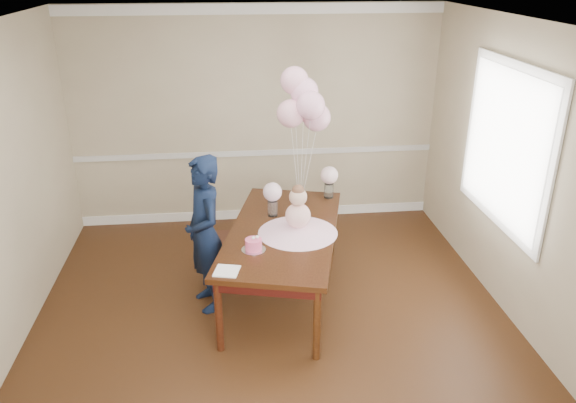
% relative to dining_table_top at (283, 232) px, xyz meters
% --- Properties ---
extents(floor, '(4.50, 5.00, 0.00)m').
position_rel_dining_table_top_xyz_m(floor, '(-0.14, -0.59, -0.73)').
color(floor, black).
rests_on(floor, ground).
extents(ceiling, '(4.50, 5.00, 0.02)m').
position_rel_dining_table_top_xyz_m(ceiling, '(-0.14, -0.59, 1.97)').
color(ceiling, silver).
rests_on(ceiling, wall_back).
extents(wall_back, '(4.50, 0.02, 2.70)m').
position_rel_dining_table_top_xyz_m(wall_back, '(-0.14, 1.91, 0.62)').
color(wall_back, tan).
rests_on(wall_back, floor).
extents(wall_right, '(0.02, 5.00, 2.70)m').
position_rel_dining_table_top_xyz_m(wall_right, '(2.11, -0.59, 0.62)').
color(wall_right, tan).
rests_on(wall_right, floor).
extents(chair_rail_trim, '(4.50, 0.02, 0.07)m').
position_rel_dining_table_top_xyz_m(chair_rail_trim, '(-0.14, 1.90, 0.17)').
color(chair_rail_trim, silver).
rests_on(chair_rail_trim, wall_back).
extents(crown_molding, '(4.50, 0.02, 0.12)m').
position_rel_dining_table_top_xyz_m(crown_molding, '(-0.14, 1.90, 1.90)').
color(crown_molding, white).
rests_on(crown_molding, wall_back).
extents(baseboard_trim, '(4.50, 0.02, 0.12)m').
position_rel_dining_table_top_xyz_m(baseboard_trim, '(-0.14, 1.90, -0.67)').
color(baseboard_trim, white).
rests_on(baseboard_trim, floor).
extents(window_frame, '(0.02, 1.66, 1.56)m').
position_rel_dining_table_top_xyz_m(window_frame, '(2.09, -0.09, 0.82)').
color(window_frame, white).
rests_on(window_frame, wall_right).
extents(window_blinds, '(0.01, 1.50, 1.40)m').
position_rel_dining_table_top_xyz_m(window_blinds, '(2.07, -0.09, 0.82)').
color(window_blinds, white).
rests_on(window_blinds, wall_right).
extents(dining_table_top, '(1.46, 2.19, 0.05)m').
position_rel_dining_table_top_xyz_m(dining_table_top, '(0.00, 0.00, 0.00)').
color(dining_table_top, black).
rests_on(dining_table_top, table_leg_fl).
extents(table_apron, '(1.34, 2.07, 0.10)m').
position_rel_dining_table_top_xyz_m(table_apron, '(0.00, 0.00, -0.08)').
color(table_apron, black).
rests_on(table_apron, table_leg_fl).
extents(table_leg_fl, '(0.09, 0.09, 0.70)m').
position_rel_dining_table_top_xyz_m(table_leg_fl, '(-0.63, -0.79, -0.38)').
color(table_leg_fl, black).
rests_on(table_leg_fl, floor).
extents(table_leg_fr, '(0.09, 0.09, 0.70)m').
position_rel_dining_table_top_xyz_m(table_leg_fr, '(0.18, -1.00, -0.38)').
color(table_leg_fr, black).
rests_on(table_leg_fr, floor).
extents(table_leg_bl, '(0.09, 0.09, 0.70)m').
position_rel_dining_table_top_xyz_m(table_leg_bl, '(-0.18, 1.00, -0.38)').
color(table_leg_bl, black).
rests_on(table_leg_bl, floor).
extents(table_leg_br, '(0.09, 0.09, 0.70)m').
position_rel_dining_table_top_xyz_m(table_leg_br, '(0.63, 0.79, -0.38)').
color(table_leg_br, black).
rests_on(table_leg_br, floor).
extents(baby_skirt, '(0.92, 0.92, 0.10)m').
position_rel_dining_table_top_xyz_m(baby_skirt, '(0.13, -0.09, 0.08)').
color(baby_skirt, '#FFBBD7').
rests_on(baby_skirt, dining_table_top).
extents(baby_torso, '(0.24, 0.24, 0.24)m').
position_rel_dining_table_top_xyz_m(baby_torso, '(0.13, -0.09, 0.21)').
color(baby_torso, '#F59BBF').
rests_on(baby_torso, baby_skirt).
extents(baby_head, '(0.17, 0.17, 0.17)m').
position_rel_dining_table_top_xyz_m(baby_head, '(0.13, -0.09, 0.40)').
color(baby_head, '#DAAF96').
rests_on(baby_head, baby_torso).
extents(baby_hair, '(0.12, 0.12, 0.12)m').
position_rel_dining_table_top_xyz_m(baby_hair, '(0.13, -0.09, 0.46)').
color(baby_hair, brown).
rests_on(baby_hair, baby_head).
extents(cake_platter, '(0.27, 0.27, 0.01)m').
position_rel_dining_table_top_xyz_m(cake_platter, '(-0.30, -0.39, 0.03)').
color(cake_platter, silver).
rests_on(cake_platter, dining_table_top).
extents(birthday_cake, '(0.18, 0.18, 0.10)m').
position_rel_dining_table_top_xyz_m(birthday_cake, '(-0.30, -0.39, 0.08)').
color(birthday_cake, '#EC4A7C').
rests_on(birthday_cake, cake_platter).
extents(cake_flower_a, '(0.03, 0.03, 0.03)m').
position_rel_dining_table_top_xyz_m(cake_flower_a, '(-0.30, -0.39, 0.15)').
color(cake_flower_a, silver).
rests_on(cake_flower_a, birthday_cake).
extents(cake_flower_b, '(0.03, 0.03, 0.03)m').
position_rel_dining_table_top_xyz_m(cake_flower_b, '(-0.27, -0.38, 0.15)').
color(cake_flower_b, white).
rests_on(cake_flower_b, birthday_cake).
extents(rose_vase_near, '(0.12, 0.12, 0.16)m').
position_rel_dining_table_top_xyz_m(rose_vase_near, '(-0.07, 0.33, 0.11)').
color(rose_vase_near, silver).
rests_on(rose_vase_near, dining_table_top).
extents(roses_near, '(0.19, 0.19, 0.19)m').
position_rel_dining_table_top_xyz_m(roses_near, '(-0.07, 0.33, 0.29)').
color(roses_near, silver).
rests_on(roses_near, rose_vase_near).
extents(rose_vase_far, '(0.12, 0.12, 0.16)m').
position_rel_dining_table_top_xyz_m(rose_vase_far, '(0.58, 0.73, 0.11)').
color(rose_vase_far, silver).
rests_on(rose_vase_far, dining_table_top).
extents(roses_far, '(0.19, 0.19, 0.19)m').
position_rel_dining_table_top_xyz_m(roses_far, '(0.58, 0.73, 0.29)').
color(roses_far, '#FFD5DA').
rests_on(roses_far, rose_vase_far).
extents(napkin, '(0.24, 0.24, 0.01)m').
position_rel_dining_table_top_xyz_m(napkin, '(-0.55, -0.74, 0.03)').
color(napkin, white).
rests_on(napkin, dining_table_top).
extents(balloon_weight, '(0.05, 0.05, 0.02)m').
position_rel_dining_table_top_xyz_m(balloon_weight, '(0.23, 0.51, 0.04)').
color(balloon_weight, silver).
rests_on(balloon_weight, dining_table_top).
extents(balloon_a, '(0.28, 0.28, 0.28)m').
position_rel_dining_table_top_xyz_m(balloon_a, '(0.13, 0.53, 1.03)').
color(balloon_a, '#F8B0C1').
rests_on(balloon_a, balloon_ribbon_a).
extents(balloon_b, '(0.28, 0.28, 0.28)m').
position_rel_dining_table_top_xyz_m(balloon_b, '(0.32, 0.44, 1.13)').
color(balloon_b, '#FFB4D6').
rests_on(balloon_b, balloon_ribbon_b).
extents(balloon_c, '(0.28, 0.28, 0.28)m').
position_rel_dining_table_top_xyz_m(balloon_c, '(0.28, 0.60, 1.23)').
color(balloon_c, '#FFB4D8').
rests_on(balloon_c, balloon_ribbon_c).
extents(balloon_d, '(0.28, 0.28, 0.28)m').
position_rel_dining_table_top_xyz_m(balloon_d, '(0.18, 0.65, 1.33)').
color(balloon_d, '#FFB4CD').
rests_on(balloon_d, balloon_ribbon_d).
extents(balloon_e, '(0.28, 0.28, 0.28)m').
position_rel_dining_table_top_xyz_m(balloon_e, '(0.40, 0.55, 0.98)').
color(balloon_e, '#E7A3BE').
rests_on(balloon_e, balloon_ribbon_e).
extents(balloon_ribbon_a, '(0.09, 0.03, 0.84)m').
position_rel_dining_table_top_xyz_m(balloon_ribbon_a, '(0.18, 0.52, 0.46)').
color(balloon_ribbon_a, white).
rests_on(balloon_ribbon_a, balloon_weight).
extents(balloon_ribbon_b, '(0.09, 0.08, 0.94)m').
position_rel_dining_table_top_xyz_m(balloon_ribbon_b, '(0.27, 0.47, 0.51)').
color(balloon_ribbon_b, silver).
rests_on(balloon_ribbon_b, balloon_weight).
extents(balloon_ribbon_c, '(0.04, 0.09, 1.04)m').
position_rel_dining_table_top_xyz_m(balloon_ribbon_c, '(0.25, 0.56, 0.56)').
color(balloon_ribbon_c, white).
rests_on(balloon_ribbon_c, balloon_weight).
extents(balloon_ribbon_d, '(0.06, 0.12, 1.14)m').
position_rel_dining_table_top_xyz_m(balloon_ribbon_d, '(0.21, 0.58, 0.61)').
color(balloon_ribbon_d, white).
rests_on(balloon_ribbon_d, balloon_weight).
extents(balloon_ribbon_e, '(0.15, 0.04, 0.78)m').
position_rel_dining_table_top_xyz_m(balloon_ribbon_e, '(0.31, 0.53, 0.43)').
color(balloon_ribbon_e, white).
rests_on(balloon_ribbon_e, balloon_weight).
extents(dining_chair_seat, '(0.45, 0.45, 0.05)m').
position_rel_dining_table_top_xyz_m(dining_chair_seat, '(-0.55, 0.39, -0.28)').
color(dining_chair_seat, '#38190F').
rests_on(dining_chair_seat, chair_leg_fl).
extents(chair_leg_fl, '(0.04, 0.04, 0.43)m').
position_rel_dining_table_top_xyz_m(chair_leg_fl, '(-0.73, 0.20, -0.51)').
color(chair_leg_fl, '#3E1E10').
rests_on(chair_leg_fl, floor).
extents(chair_leg_fr, '(0.04, 0.04, 0.43)m').
position_rel_dining_table_top_xyz_m(chair_leg_fr, '(-0.37, 0.21, -0.51)').
color(chair_leg_fr, black).
rests_on(chair_leg_fr, floor).
extents(chair_leg_bl, '(0.04, 0.04, 0.43)m').
position_rel_dining_table_top_xyz_m(chair_leg_bl, '(-0.74, 0.56, -0.51)').
color(chair_leg_bl, '#35150E').
rests_on(chair_leg_bl, floor).
extents(chair_leg_br, '(0.04, 0.04, 0.43)m').
position_rel_dining_table_top_xyz_m(chair_leg_br, '(-0.38, 0.57, -0.51)').
color(chair_leg_br, '#381E0F').
rests_on(chair_leg_br, floor).
extents(chair_back_post_l, '(0.04, 0.04, 0.56)m').
position_rel_dining_table_top_xyz_m(chair_back_post_l, '(-0.75, 0.20, 0.02)').
color(chair_back_post_l, '#3C1410').
rests_on(chair_back_post_l, dining_chair_seat).
extents(chair_back_post_r, '(0.04, 0.04, 0.56)m').
position_rel_dining_table_top_xyz_m(chair_back_post_r, '(-0.76, 0.56, 0.02)').
color(chair_back_post_r, '#34190E').
rests_on(chair_back_post_r, dining_chair_seat).
extents(chair_slat_low, '(0.04, 0.40, 0.05)m').
position_rel_dining_table_top_xyz_m(chair_slat_low, '(-0.75, 0.38, -0.11)').
color(chair_slat_low, black).
rests_on(chair_slat_low, dining_chair_seat).
extents(chair_slat_mid, '(0.04, 0.40, 0.05)m').
position_rel_dining_table_top_xyz_m(chair_slat_mid, '(-0.75, 0.38, 0.06)').
color(chair_slat_mid, '#3D2010').
rests_on(chair_slat_mid, dining_chair_seat).
extents(chair_slat_top, '(0.04, 0.40, 0.05)m').
position_rel_dining_table_top_xyz_m(chair_slat_top, '(-0.75, 0.38, 0.22)').
color(chair_slat_top, '#3A1E10').
rests_on(chair_slat_top, dining_chair_seat).
extents(woman, '(0.53, 0.65, 1.54)m').
position_rel_dining_table_top_xyz_m(woman, '(-0.75, -0.07, 0.05)').
color(woman, black).
rests_on(woman, floor).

